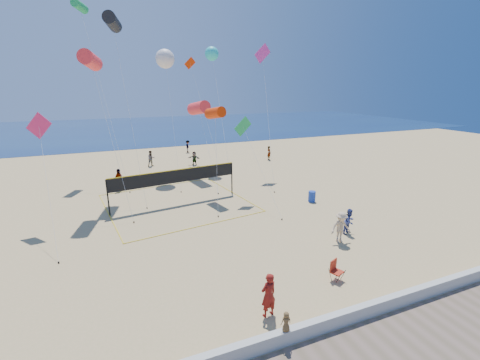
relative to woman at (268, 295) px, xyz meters
name	(u,v)px	position (x,y,z in m)	size (l,w,h in m)	color
ground	(263,292)	(0.49, 1.44, -0.94)	(120.00, 120.00, 0.00)	tan
ocean	(136,128)	(0.49, 63.44, -0.92)	(140.00, 50.00, 0.03)	navy
seawall	(300,332)	(0.49, -1.56, -0.64)	(32.00, 0.30, 0.60)	#BBBCB7
woman	(268,295)	(0.00, 0.00, 0.00)	(0.69, 0.45, 1.88)	maroon
toddler	(286,322)	(-0.14, -1.60, 0.04)	(0.37, 0.24, 0.76)	brown
bystander_a	(349,221)	(8.01, 4.73, -0.13)	(0.78, 0.61, 1.61)	navy
bystander_b	(341,227)	(6.75, 4.01, 0.00)	(1.21, 0.69, 1.87)	tan
far_person_0	(119,180)	(-4.72, 19.20, 0.02)	(1.13, 0.47, 1.92)	gray
far_person_1	(194,158)	(3.69, 25.87, -0.15)	(1.46, 0.46, 1.57)	gray
far_person_2	(269,153)	(12.93, 25.05, -0.08)	(0.62, 0.41, 1.71)	gray
far_person_3	(151,159)	(-0.97, 27.13, -0.05)	(0.86, 0.67, 1.78)	gray
far_person_4	(188,146)	(4.75, 33.42, -0.12)	(1.06, 0.61, 1.65)	gray
camp_chair	(335,269)	(4.04, 1.01, -0.38)	(0.68, 0.78, 1.10)	#A72513
trash_barrel	(312,196)	(9.21, 10.42, -0.52)	(0.56, 0.56, 0.84)	#1938A3
volleyball_net	(175,180)	(-0.76, 14.13, 0.93)	(11.36, 11.23, 2.69)	black
kite_0	(90,60)	(-5.76, 16.11, 9.55)	(2.40, 6.04, 11.17)	#FA2E32
kite_1	(112,22)	(-3.92, 19.75, 12.66)	(1.68, 7.28, 14.26)	black
kite_2	(215,113)	(2.81, 14.96, 5.81)	(2.17, 5.85, 7.31)	red
kite_3	(40,131)	(-9.04, 13.38, 5.18)	(1.68, 6.54, 7.29)	#D62161
kite_4	(245,131)	(4.61, 13.23, 4.54)	(1.59, 5.62, 6.58)	green
kite_5	(263,60)	(9.57, 20.37, 10.32)	(3.17, 7.49, 12.82)	#C6319E
kite_6	(165,59)	(0.59, 23.16, 10.33)	(2.24, 7.74, 12.16)	silver
kite_7	(212,54)	(5.71, 24.64, 11.07)	(1.95, 9.52, 12.73)	#25C8C9
kite_8	(80,6)	(-6.34, 26.45, 14.89)	(3.17, 9.38, 16.38)	green
kite_9	(192,71)	(4.65, 28.92, 9.48)	(2.00, 7.02, 12.06)	red
kite_10	(199,108)	(3.22, 21.37, 5.80)	(1.76, 7.99, 7.52)	#FA2E32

